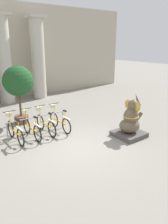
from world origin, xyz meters
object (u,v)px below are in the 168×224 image
Objects in this scene: bicycle_0 at (15,131)px; bicycle_3 at (60,121)px; bicycle_1 at (31,127)px; potted_tree at (18,83)px; bicycle_2 at (45,124)px; elephant_statue at (130,122)px.

bicycle_0 is 1.92m from bicycle_3.
potted_tree is (0.28, 1.79, 1.45)m from bicycle_1.
potted_tree is at bearing 62.16° from bicycle_0.
potted_tree is at bearing 101.56° from bicycle_2.
bicycle_2 is (1.28, 0.02, 0.00)m from bicycle_0.
bicycle_2 is at bearing 175.13° from bicycle_3.
bicycle_0 is at bearing 178.89° from bicycle_3.
bicycle_0 is 0.64× the size of potted_tree.
bicycle_2 is 1.00× the size of bicycle_3.
bicycle_0 is 1.00× the size of bicycle_3.
potted_tree reaches higher than elephant_statue.
potted_tree is (0.92, 1.75, 1.45)m from bicycle_0.
elephant_statue reaches higher than bicycle_3.
bicycle_1 is 0.64× the size of potted_tree.
bicycle_0 is at bearing 149.34° from elephant_statue.
bicycle_2 is at bearing 138.13° from elephant_statue.
elephant_statue reaches higher than bicycle_1.
bicycle_0 is at bearing 176.24° from bicycle_1.
bicycle_2 is at bearing -78.44° from potted_tree.
elephant_statue is (3.83, -2.27, 0.17)m from bicycle_0.
bicycle_1 is 3.89m from elephant_statue.
potted_tree is (-2.90, 4.02, 1.28)m from elephant_statue.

